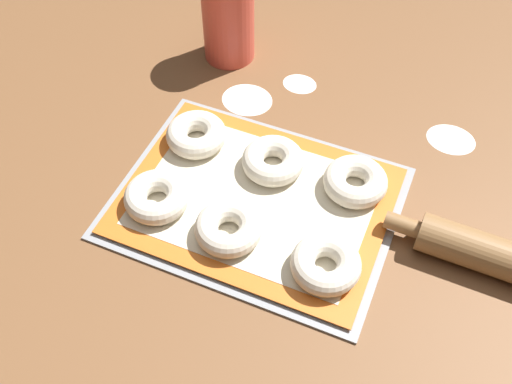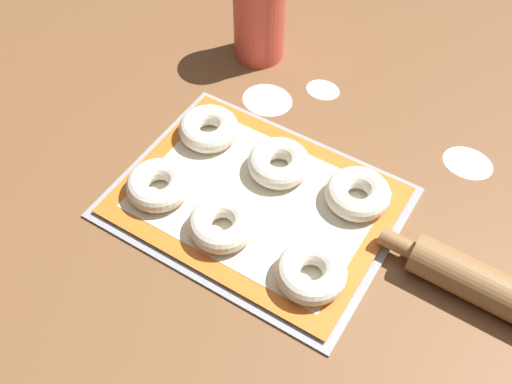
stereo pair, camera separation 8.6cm
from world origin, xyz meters
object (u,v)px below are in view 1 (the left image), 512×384
Objects in this scene: bagel_front_center at (231,229)px; bagel_back_center at (273,161)px; baking_tray at (256,202)px; flour_canister at (228,16)px; bagel_front_right at (326,264)px; bagel_back_left at (196,135)px; bagel_back_right at (355,182)px; bagel_front_left at (157,197)px.

bagel_front_center is 0.14m from bagel_back_center.
baking_tray is 2.45× the size of flour_canister.
flour_canister is (-0.18, 0.31, 0.08)m from baking_tray.
bagel_front_right and bagel_back_left have the same top height.
bagel_back_left is at bearing -178.63° from bagel_back_right.
bagel_back_left is at bearing 91.35° from bagel_front_left.
bagel_back_left is 0.25m from flour_canister.
bagel_back_right is at bearing 30.68° from baking_tray.
bagel_back_center is at bearing 133.14° from bagel_front_right.
bagel_back_center is (0.13, 0.13, 0.00)m from bagel_front_left.
bagel_front_right is at bearing -50.22° from flour_canister.
bagel_back_left is (-0.13, 0.15, 0.00)m from bagel_front_center.
bagel_back_center is (0.13, -0.00, 0.00)m from bagel_back_left.
bagel_front_center is 1.00× the size of bagel_back_right.
bagel_front_right is at bearing -29.77° from baking_tray.
bagel_back_left is (-0.13, 0.07, 0.02)m from baking_tray.
bagel_back_center is at bearing 45.40° from bagel_front_left.
bagel_front_left is 0.12m from bagel_front_center.
bagel_back_left is at bearing 178.48° from bagel_back_center.
bagel_front_center is at bearing -4.20° from bagel_front_left.
flour_canister reaches higher than baking_tray.
bagel_back_right is 0.39m from flour_canister.
bagel_back_left and bagel_back_center have the same top height.
bagel_front_right is 0.31m from bagel_back_left.
bagel_back_left is 1.00× the size of bagel_back_right.
bagel_front_left is 0.38m from flour_canister.
bagel_back_center is at bearing 89.92° from baking_tray.
bagel_front_left is at bearing -88.65° from bagel_back_left.
bagel_back_left is 0.14m from bagel_back_center.
flour_canister reaches higher than bagel_front_center.
flour_canister is at bearing 98.04° from bagel_front_left.
baking_tray is 0.37m from flour_canister.
bagel_front_center is (-0.01, -0.08, 0.02)m from baking_tray.
bagel_front_right is 0.20m from bagel_back_center.
bagel_front_left is at bearing -134.60° from bagel_back_center.
bagel_back_right is at bearing 1.37° from bagel_back_left.
bagel_front_left is at bearing -151.29° from bagel_back_right.
baking_tray is 4.27× the size of bagel_back_right.
baking_tray is 0.07m from bagel_back_center.
bagel_back_right is (0.14, 0.15, 0.00)m from bagel_front_center.
flour_canister is at bearing 114.85° from bagel_front_center.
baking_tray is 4.27× the size of bagel_back_center.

